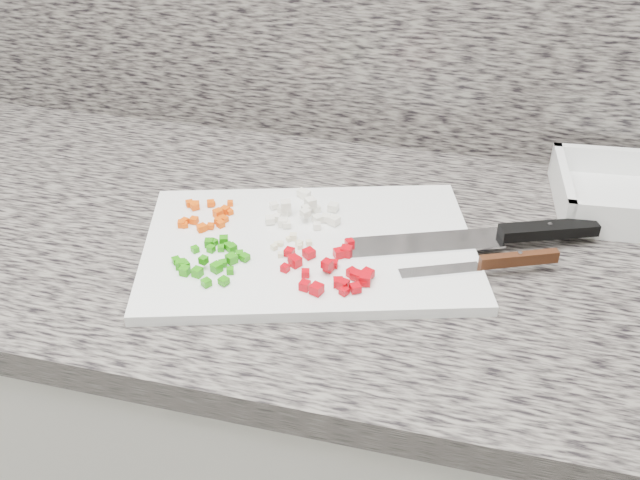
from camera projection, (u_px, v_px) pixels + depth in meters
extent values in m
cube|color=silver|center=(278.00, 447.00, 1.27)|extent=(3.92, 0.62, 0.86)
cube|color=slate|center=(268.00, 238.00, 1.02)|extent=(3.96, 0.64, 0.04)
cube|color=white|center=(309.00, 247.00, 0.95)|extent=(0.50, 0.41, 0.01)
cube|color=#ED4F05|center=(190.00, 203.00, 1.02)|extent=(0.01, 0.01, 0.01)
cube|color=#ED4F05|center=(211.00, 226.00, 0.97)|extent=(0.01, 0.01, 0.01)
cube|color=#ED4F05|center=(202.00, 228.00, 0.97)|extent=(0.01, 0.01, 0.01)
cube|color=#ED4F05|center=(182.00, 224.00, 0.98)|extent=(0.01, 0.01, 0.01)
cube|color=#ED4F05|center=(225.00, 210.00, 1.01)|extent=(0.01, 0.01, 0.01)
cube|color=#ED4F05|center=(211.00, 203.00, 1.02)|extent=(0.01, 0.01, 0.01)
cube|color=#ED4F05|center=(222.00, 219.00, 0.99)|extent=(0.01, 0.01, 0.01)
cube|color=#ED4F05|center=(221.00, 224.00, 0.98)|extent=(0.01, 0.01, 0.01)
cube|color=#ED4F05|center=(201.00, 228.00, 0.97)|extent=(0.01, 0.01, 0.01)
cube|color=#ED4F05|center=(185.00, 225.00, 0.98)|extent=(0.01, 0.01, 0.01)
cube|color=#ED4F05|center=(218.00, 221.00, 0.98)|extent=(0.01, 0.01, 0.01)
cube|color=#ED4F05|center=(195.00, 206.00, 1.02)|extent=(0.02, 0.02, 0.01)
cube|color=#ED4F05|center=(230.00, 203.00, 1.02)|extent=(0.01, 0.01, 0.01)
cube|color=#ED4F05|center=(196.00, 205.00, 1.02)|extent=(0.01, 0.01, 0.01)
cube|color=#ED4F05|center=(230.00, 212.00, 1.00)|extent=(0.01, 0.01, 0.01)
cube|color=#ED4F05|center=(185.00, 221.00, 0.98)|extent=(0.01, 0.01, 0.01)
cube|color=#ED4F05|center=(194.00, 220.00, 0.98)|extent=(0.01, 0.01, 0.01)
cube|color=#ED4F05|center=(211.00, 203.00, 1.02)|extent=(0.01, 0.01, 0.01)
cube|color=#ED4F05|center=(218.00, 213.00, 1.00)|extent=(0.02, 0.02, 0.01)
cube|color=#ED4F05|center=(225.00, 219.00, 0.99)|extent=(0.01, 0.01, 0.01)
cube|color=white|center=(317.00, 226.00, 0.97)|extent=(0.01, 0.01, 0.01)
cube|color=white|center=(305.00, 195.00, 1.04)|extent=(0.02, 0.02, 0.01)
cube|color=white|center=(277.00, 218.00, 0.99)|extent=(0.01, 0.01, 0.01)
cube|color=white|center=(316.00, 209.00, 1.01)|extent=(0.01, 0.01, 0.01)
cube|color=white|center=(317.00, 219.00, 0.99)|extent=(0.02, 0.02, 0.01)
cube|color=white|center=(306.00, 209.00, 0.99)|extent=(0.01, 0.01, 0.01)
cube|color=white|center=(334.00, 220.00, 0.98)|extent=(0.02, 0.02, 0.01)
cube|color=white|center=(270.00, 220.00, 0.98)|extent=(0.02, 0.02, 0.01)
cube|color=white|center=(286.00, 224.00, 0.98)|extent=(0.01, 0.01, 0.01)
cube|color=white|center=(302.00, 193.00, 1.05)|extent=(0.02, 0.02, 0.01)
cube|color=white|center=(283.00, 222.00, 0.98)|extent=(0.01, 0.01, 0.01)
cube|color=white|center=(274.00, 205.00, 1.02)|extent=(0.02, 0.02, 0.01)
cube|color=white|center=(286.00, 205.00, 1.00)|extent=(0.02, 0.02, 0.01)
cube|color=white|center=(282.00, 210.00, 1.01)|extent=(0.01, 0.01, 0.01)
cube|color=white|center=(286.00, 206.00, 1.00)|extent=(0.02, 0.02, 0.01)
cube|color=white|center=(287.00, 212.00, 1.00)|extent=(0.01, 0.01, 0.01)
cube|color=white|center=(310.00, 202.00, 1.00)|extent=(0.02, 0.02, 0.01)
cube|color=white|center=(333.00, 207.00, 1.01)|extent=(0.01, 0.01, 0.01)
cube|color=white|center=(326.00, 218.00, 0.99)|extent=(0.01, 0.01, 0.01)
cube|color=white|center=(305.00, 213.00, 0.98)|extent=(0.02, 0.02, 0.01)
cube|color=#248B0C|center=(203.00, 260.00, 0.89)|extent=(0.01, 0.01, 0.01)
cube|color=#248B0C|center=(232.00, 248.00, 0.93)|extent=(0.02, 0.02, 0.01)
cube|color=#248B0C|center=(224.00, 281.00, 0.87)|extent=(0.01, 0.01, 0.01)
cube|color=#248B0C|center=(223.00, 263.00, 0.90)|extent=(0.01, 0.01, 0.01)
cube|color=#248B0C|center=(214.00, 242.00, 0.94)|extent=(0.01, 0.01, 0.01)
cube|color=#248B0C|center=(211.00, 249.00, 0.93)|extent=(0.01, 0.01, 0.01)
cube|color=#248B0C|center=(195.00, 249.00, 0.93)|extent=(0.01, 0.01, 0.01)
cube|color=#248B0C|center=(209.00, 243.00, 0.94)|extent=(0.01, 0.01, 0.01)
cube|color=#248B0C|center=(228.00, 246.00, 0.93)|extent=(0.01, 0.01, 0.01)
cube|color=#248B0C|center=(245.00, 257.00, 0.91)|extent=(0.01, 0.01, 0.01)
cube|color=#248B0C|center=(230.00, 271.00, 0.89)|extent=(0.01, 0.01, 0.01)
cube|color=#248B0C|center=(231.00, 259.00, 0.91)|extent=(0.02, 0.02, 0.01)
cube|color=#248B0C|center=(224.00, 240.00, 0.94)|extent=(0.01, 0.01, 0.01)
cube|color=#248B0C|center=(185.00, 271.00, 0.89)|extent=(0.01, 0.01, 0.01)
cube|color=#248B0C|center=(197.00, 272.00, 0.88)|extent=(0.01, 0.01, 0.01)
cube|color=#248B0C|center=(206.00, 283.00, 0.87)|extent=(0.01, 0.01, 0.01)
cube|color=#248B0C|center=(216.00, 267.00, 0.89)|extent=(0.02, 0.02, 0.01)
cube|color=#248B0C|center=(176.00, 260.00, 0.91)|extent=(0.01, 0.01, 0.01)
cube|color=#248B0C|center=(181.00, 264.00, 0.90)|extent=(0.02, 0.02, 0.01)
cube|color=#248B0C|center=(221.00, 248.00, 0.93)|extent=(0.01, 0.01, 0.01)
cube|color=#248B0C|center=(184.00, 265.00, 0.89)|extent=(0.02, 0.02, 0.01)
cube|color=#248B0C|center=(240.00, 254.00, 0.92)|extent=(0.01, 0.01, 0.01)
cube|color=#BA020D|center=(295.00, 262.00, 0.90)|extent=(0.02, 0.02, 0.01)
cube|color=#BA020D|center=(339.00, 253.00, 0.92)|extent=(0.02, 0.02, 0.01)
cube|color=#BA020D|center=(367.00, 274.00, 0.88)|extent=(0.02, 0.02, 0.01)
cube|color=#BA020D|center=(350.00, 243.00, 0.94)|extent=(0.01, 0.01, 0.01)
cube|color=#BA020D|center=(364.00, 282.00, 0.87)|extent=(0.01, 0.01, 0.01)
cube|color=#BA020D|center=(305.00, 286.00, 0.86)|extent=(0.01, 0.01, 0.01)
cube|color=#BA020D|center=(346.00, 251.00, 0.92)|extent=(0.01, 0.01, 0.01)
cube|color=#BA020D|center=(357.00, 275.00, 0.88)|extent=(0.02, 0.02, 0.01)
cube|color=#BA020D|center=(329.00, 267.00, 0.89)|extent=(0.01, 0.01, 0.01)
cube|color=#BA020D|center=(344.00, 291.00, 0.85)|extent=(0.01, 0.01, 0.01)
cube|color=#BA020D|center=(317.00, 289.00, 0.85)|extent=(0.02, 0.02, 0.01)
cube|color=#BA020D|center=(346.00, 251.00, 0.92)|extent=(0.01, 0.01, 0.01)
cube|color=#BA020D|center=(362.00, 279.00, 0.87)|extent=(0.02, 0.02, 0.01)
cube|color=#BA020D|center=(327.00, 264.00, 0.88)|extent=(0.02, 0.02, 0.01)
cube|color=#BA020D|center=(293.00, 259.00, 0.91)|extent=(0.02, 0.02, 0.01)
cube|color=#BA020D|center=(305.00, 273.00, 0.88)|extent=(0.01, 0.01, 0.01)
cube|color=#BA020D|center=(289.00, 252.00, 0.92)|extent=(0.01, 0.01, 0.01)
cube|color=#BA020D|center=(309.00, 253.00, 0.92)|extent=(0.02, 0.02, 0.01)
cube|color=#BA020D|center=(355.00, 288.00, 0.86)|extent=(0.02, 0.02, 0.01)
cube|color=#BA020D|center=(343.00, 285.00, 0.86)|extent=(0.02, 0.02, 0.01)
cube|color=#BA020D|center=(285.00, 268.00, 0.89)|extent=(0.01, 0.01, 0.01)
cube|color=#BA020D|center=(334.00, 264.00, 0.90)|extent=(0.01, 0.01, 0.01)
cube|color=#BA020D|center=(352.00, 273.00, 0.88)|extent=(0.02, 0.02, 0.01)
cube|color=#BA020D|center=(338.00, 282.00, 0.87)|extent=(0.01, 0.01, 0.01)
cube|color=#BA020D|center=(365.00, 279.00, 0.87)|extent=(0.01, 0.01, 0.01)
cube|color=#F3E9BB|center=(280.00, 255.00, 0.92)|extent=(0.01, 0.01, 0.01)
cube|color=#F3E9BB|center=(309.00, 242.00, 0.94)|extent=(0.01, 0.01, 0.01)
cube|color=#F3E9BB|center=(277.00, 244.00, 0.94)|extent=(0.01, 0.01, 0.00)
cube|color=#F3E9BB|center=(281.00, 243.00, 0.94)|extent=(0.01, 0.01, 0.01)
cube|color=#F3E9BB|center=(293.00, 237.00, 0.95)|extent=(0.01, 0.01, 0.01)
cube|color=#F3E9BB|center=(300.00, 246.00, 0.93)|extent=(0.01, 0.01, 0.01)
cube|color=#F3E9BB|center=(289.00, 239.00, 0.95)|extent=(0.01, 0.01, 0.01)
cube|color=#F3E9BB|center=(286.00, 252.00, 0.92)|extent=(0.01, 0.01, 0.01)
cube|color=#F3E9BB|center=(274.00, 247.00, 0.93)|extent=(0.01, 0.01, 0.01)
cube|color=#F3E9BB|center=(299.00, 243.00, 0.94)|extent=(0.01, 0.01, 0.01)
cube|color=silver|center=(425.00, 243.00, 0.94)|extent=(0.21, 0.12, 0.00)
cube|color=black|center=(549.00, 230.00, 0.96)|extent=(0.13, 0.07, 0.02)
cylinder|color=silver|center=(550.00, 224.00, 0.95)|extent=(0.01, 0.01, 0.00)
cube|color=silver|center=(440.00, 271.00, 0.89)|extent=(0.10, 0.06, 0.00)
cube|color=#442311|center=(519.00, 259.00, 0.90)|extent=(0.10, 0.05, 0.02)
cylinder|color=silver|center=(520.00, 253.00, 0.90)|extent=(0.01, 0.01, 0.00)
cube|color=white|center=(638.00, 162.00, 1.10)|extent=(0.26, 0.04, 0.04)
cube|color=white|center=(562.00, 184.00, 1.04)|extent=(0.03, 0.19, 0.04)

